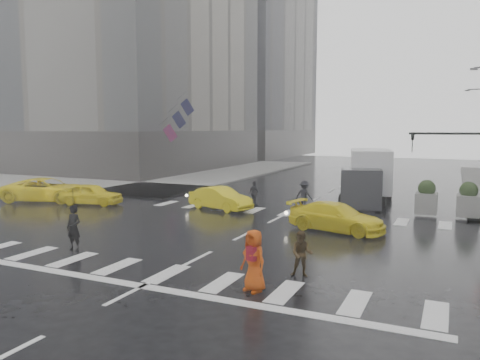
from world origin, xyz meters
The scene contains 19 objects.
ground centered at (0.00, 0.00, 0.00)m, with size 120.00×120.00×0.00m, color black.
sidewalk_nw centered at (-19.50, 17.50, 0.07)m, with size 35.00×35.00×0.15m, color slate.
building_nw centered at (-29.00, 27.00, 17.25)m, with size 26.05×26.05×38.00m.
building_nw_far centered at (-29.00, 56.00, 20.19)m, with size 26.05×26.05×44.00m.
road_markings centered at (0.00, 0.00, 0.01)m, with size 18.00×48.00×0.01m, color silver, non-canonical shape.
traffic_signal_pole centered at (9.01, 8.01, 3.22)m, with size 4.45×0.42×4.50m.
planter_west centered at (7.00, 8.20, 0.98)m, with size 1.10×1.10×1.80m.
planter_mid centered at (9.00, 8.20, 0.98)m, with size 1.10×1.10×1.80m.
flag_cluster centered at (-15.08, 18.50, 5.64)m, with size 2.87×3.06×4.69m.
pedestrian_black centered at (-4.91, -4.96, 1.59)m, with size 0.97×0.99×2.43m.
pedestrian_brown centered at (4.02, -4.44, 0.73)m, with size 0.71×0.55×1.46m, color #402F16.
pedestrian_orange centered at (3.16, -6.30, 0.91)m, with size 1.03×0.87×1.80m.
pedestrian_far_a centered at (-2.58, 7.35, 0.76)m, with size 0.89×0.54×1.52m, color black.
pedestrian_far_b centered at (0.52, 7.38, 0.84)m, with size 1.08×0.60×1.68m, color black.
taxi_front centered at (-11.93, 3.70, 0.65)m, with size 1.54×3.84×1.31m, color #FFE80D.
taxi_mid centered at (-3.90, 5.43, 0.65)m, with size 1.37×3.94×1.30m, color #FFE80D.
taxi_rear centered at (3.50, 2.56, 0.65)m, with size 1.82×3.94×1.30m, color #FFE80D.
taxi_far centered at (-15.37, 3.47, 0.76)m, with size 2.51×4.81×1.51m, color #FFE80D.
box_truck centered at (3.45, 11.03, 1.78)m, with size 2.35×6.26×3.33m.
Camera 1 is at (8.24, -18.31, 4.66)m, focal length 35.00 mm.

